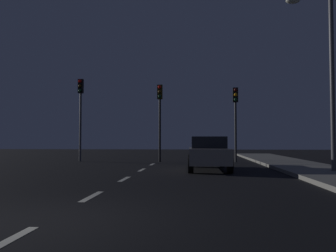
# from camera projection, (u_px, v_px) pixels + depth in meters

# --- Properties ---
(ground_plane) EXTENTS (80.00, 80.00, 0.00)m
(ground_plane) POSITION_uv_depth(u_px,v_px,m) (128.00, 177.00, 12.81)
(ground_plane) COLOR black
(lane_stripe_nearest) EXTENTS (0.16, 1.60, 0.01)m
(lane_stripe_nearest) POSITION_uv_depth(u_px,v_px,m) (6.00, 242.00, 4.64)
(lane_stripe_nearest) COLOR silver
(lane_stripe_nearest) RESTS_ON ground_plane
(lane_stripe_second) EXTENTS (0.16, 1.60, 0.01)m
(lane_stripe_second) POSITION_uv_depth(u_px,v_px,m) (92.00, 196.00, 8.43)
(lane_stripe_second) COLOR silver
(lane_stripe_second) RESTS_ON ground_plane
(lane_stripe_third) EXTENTS (0.16, 1.60, 0.01)m
(lane_stripe_third) POSITION_uv_depth(u_px,v_px,m) (124.00, 179.00, 12.21)
(lane_stripe_third) COLOR silver
(lane_stripe_third) RESTS_ON ground_plane
(lane_stripe_fourth) EXTENTS (0.16, 1.60, 0.01)m
(lane_stripe_fourth) POSITION_uv_depth(u_px,v_px,m) (142.00, 170.00, 16.00)
(lane_stripe_fourth) COLOR silver
(lane_stripe_fourth) RESTS_ON ground_plane
(lane_stripe_fifth) EXTENTS (0.16, 1.60, 0.01)m
(lane_stripe_fifth) POSITION_uv_depth(u_px,v_px,m) (152.00, 164.00, 19.78)
(lane_stripe_fifth) COLOR silver
(lane_stripe_fifth) RESTS_ON ground_plane
(traffic_signal_left) EXTENTS (0.32, 0.38, 5.26)m
(traffic_signal_left) POSITION_uv_depth(u_px,v_px,m) (81.00, 104.00, 22.66)
(traffic_signal_left) COLOR #4C4C51
(traffic_signal_left) RESTS_ON ground_plane
(traffic_signal_center) EXTENTS (0.32, 0.38, 4.83)m
(traffic_signal_center) POSITION_uv_depth(u_px,v_px,m) (160.00, 108.00, 22.23)
(traffic_signal_center) COLOR black
(traffic_signal_center) RESTS_ON ground_plane
(traffic_signal_right) EXTENTS (0.32, 0.38, 4.59)m
(traffic_signal_right) POSITION_uv_depth(u_px,v_px,m) (236.00, 110.00, 21.84)
(traffic_signal_right) COLOR #2D2D30
(traffic_signal_right) RESTS_ON ground_plane
(car_stopped_ahead) EXTENTS (1.89, 4.57, 1.50)m
(car_stopped_ahead) POSITION_uv_depth(u_px,v_px,m) (208.00, 153.00, 16.04)
(car_stopped_ahead) COLOR gray
(car_stopped_ahead) RESTS_ON ground_plane
(street_lamp_right) EXTENTS (1.84, 0.36, 7.12)m
(street_lamp_right) POSITION_uv_depth(u_px,v_px,m) (325.00, 65.00, 13.98)
(street_lamp_right) COLOR #4C4C51
(street_lamp_right) RESTS_ON ground_plane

